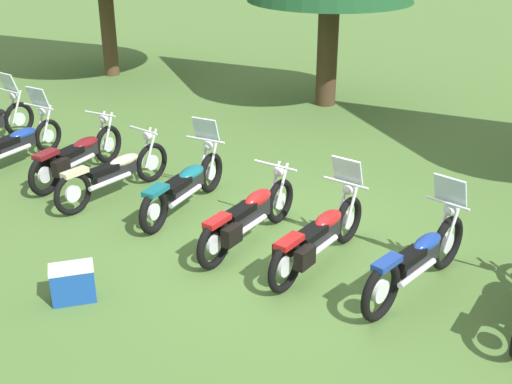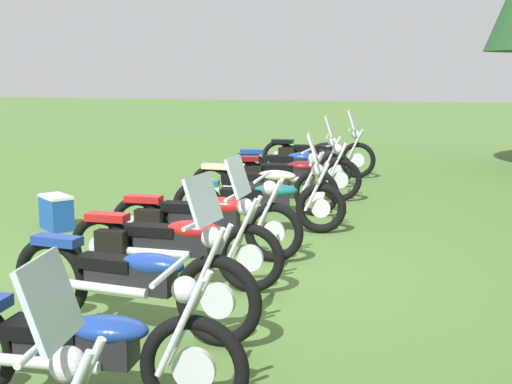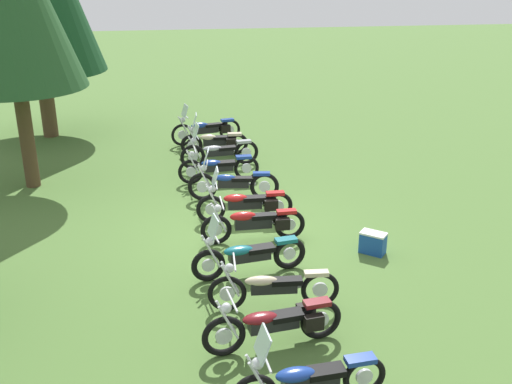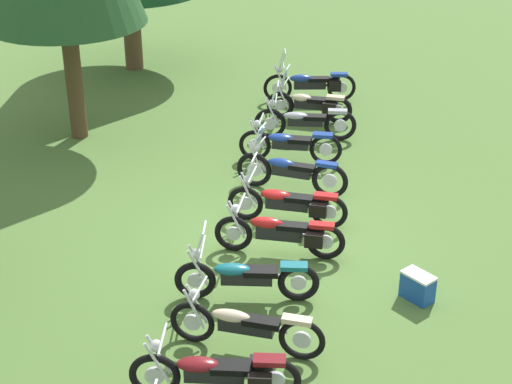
% 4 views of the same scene
% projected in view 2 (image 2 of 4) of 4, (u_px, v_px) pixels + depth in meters
% --- Properties ---
extents(ground_plane, '(80.00, 80.00, 0.00)m').
position_uv_depth(ground_plane, '(206.00, 271.00, 7.97)').
color(ground_plane, '#4C7033').
extents(motorcycle_0, '(0.71, 2.36, 1.37)m').
position_uv_depth(motorcycle_0, '(316.00, 153.00, 14.79)').
color(motorcycle_0, black).
rests_on(motorcycle_0, ground_plane).
extents(motorcycle_1, '(0.76, 2.30, 1.34)m').
position_uv_depth(motorcycle_1, '(293.00, 163.00, 13.56)').
color(motorcycle_1, black).
rests_on(motorcycle_1, ground_plane).
extents(motorcycle_2, '(0.79, 2.37, 1.01)m').
position_uv_depth(motorcycle_2, '(288.00, 174.00, 12.14)').
color(motorcycle_2, black).
rests_on(motorcycle_2, ground_plane).
extents(motorcycle_3, '(0.66, 2.39, 1.00)m').
position_uv_depth(motorcycle_3, '(264.00, 184.00, 11.11)').
color(motorcycle_3, black).
rests_on(motorcycle_3, ground_plane).
extents(motorcycle_4, '(0.73, 2.36, 1.35)m').
position_uv_depth(motorcycle_4, '(261.00, 199.00, 9.81)').
color(motorcycle_4, black).
rests_on(motorcycle_4, ground_plane).
extents(motorcycle_5, '(0.73, 2.36, 1.00)m').
position_uv_depth(motorcycle_5, '(201.00, 220.00, 8.48)').
color(motorcycle_5, black).
rests_on(motorcycle_5, ground_plane).
extents(motorcycle_6, '(0.70, 2.33, 1.36)m').
position_uv_depth(motorcycle_6, '(171.00, 241.00, 7.39)').
color(motorcycle_6, black).
rests_on(motorcycle_6, ground_plane).
extents(motorcycle_7, '(0.60, 2.37, 1.39)m').
position_uv_depth(motorcycle_7, '(133.00, 279.00, 6.06)').
color(motorcycle_7, black).
rests_on(motorcycle_7, ground_plane).
extents(motorcycle_8, '(0.68, 2.29, 1.01)m').
position_uv_depth(motorcycle_8, '(78.00, 346.00, 4.67)').
color(motorcycle_8, black).
rests_on(motorcycle_8, ground_plane).
extents(picnic_cooler, '(0.58, 0.61, 0.48)m').
position_uv_depth(picnic_cooler, '(56.00, 212.00, 10.00)').
color(picnic_cooler, '#19479E').
rests_on(picnic_cooler, ground_plane).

